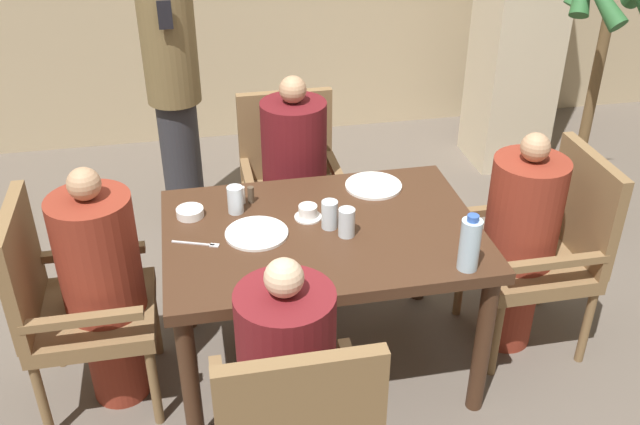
{
  "coord_description": "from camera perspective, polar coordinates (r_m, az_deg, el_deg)",
  "views": [
    {
      "loc": [
        -0.49,
        -2.41,
        2.28
      ],
      "look_at": [
        0.0,
        0.04,
        0.78
      ],
      "focal_mm": 40.0,
      "sensor_mm": 36.0,
      "label": 1
    }
  ],
  "objects": [
    {
      "name": "chair_left_side",
      "position": [
        3.03,
        -19.45,
        -6.61
      ],
      "size": [
        0.5,
        0.5,
        0.94
      ],
      "color": "brown",
      "rests_on": "ground_plane"
    },
    {
      "name": "glass_tall_far",
      "position": [
        2.89,
        0.78,
        -0.16
      ],
      "size": [
        0.07,
        0.07,
        0.12
      ],
      "color": "silver",
      "rests_on": "dining_table"
    },
    {
      "name": "chair_right_side",
      "position": [
        3.35,
        17.76,
        -2.43
      ],
      "size": [
        0.5,
        0.5,
        0.94
      ],
      "color": "brown",
      "rests_on": "ground_plane"
    },
    {
      "name": "pepper_shaker",
      "position": [
        3.09,
        -5.55,
        1.43
      ],
      "size": [
        0.03,
        0.03,
        0.07
      ],
      "color": "#4C3D2D",
      "rests_on": "dining_table"
    },
    {
      "name": "glass_tall_mid",
      "position": [
        3.01,
        -6.79,
        1.03
      ],
      "size": [
        0.07,
        0.07,
        0.12
      ],
      "color": "silver",
      "rests_on": "dining_table"
    },
    {
      "name": "salt_shaker",
      "position": [
        3.09,
        -6.27,
        1.39
      ],
      "size": [
        0.03,
        0.03,
        0.08
      ],
      "color": "white",
      "rests_on": "dining_table"
    },
    {
      "name": "water_bottle",
      "position": [
        2.68,
        11.89,
        -2.47
      ],
      "size": [
        0.08,
        0.08,
        0.23
      ],
      "color": "silver",
      "rests_on": "dining_table"
    },
    {
      "name": "diner_in_far_chair",
      "position": [
        3.57,
        -2.04,
        2.56
      ],
      "size": [
        0.32,
        0.32,
        1.13
      ],
      "color": "#5B1419",
      "rests_on": "ground_plane"
    },
    {
      "name": "standing_host",
      "position": [
        3.97,
        -11.7,
        10.33
      ],
      "size": [
        0.29,
        0.33,
        1.71
      ],
      "color": "#2D2D33",
      "rests_on": "ground_plane"
    },
    {
      "name": "diner_in_near_chair",
      "position": [
        2.44,
        -2.61,
        -13.99
      ],
      "size": [
        0.32,
        0.32,
        1.08
      ],
      "color": "maroon",
      "rests_on": "ground_plane"
    },
    {
      "name": "ground_plane",
      "position": [
        3.35,
        0.15,
        -11.86
      ],
      "size": [
        16.0,
        16.0,
        0.0
      ],
      "primitive_type": "plane",
      "color": "#60564C"
    },
    {
      "name": "diner_in_right_chair",
      "position": [
        3.27,
        15.66,
        -2.22
      ],
      "size": [
        0.32,
        0.32,
        1.07
      ],
      "color": "maroon",
      "rests_on": "ground_plane"
    },
    {
      "name": "potted_palm",
      "position": [
        4.29,
        20.5,
        6.55
      ],
      "size": [
        0.64,
        0.64,
        1.78
      ],
      "color": "brown",
      "rests_on": "ground_plane"
    },
    {
      "name": "bowl_small",
      "position": [
        3.03,
        -10.36,
        0.01
      ],
      "size": [
        0.11,
        0.11,
        0.04
      ],
      "color": "white",
      "rests_on": "dining_table"
    },
    {
      "name": "plate_main_left",
      "position": [
        2.88,
        -5.09,
        -1.67
      ],
      "size": [
        0.26,
        0.26,
        0.01
      ],
      "color": "white",
      "rests_on": "dining_table"
    },
    {
      "name": "glass_tall_near",
      "position": [
        2.84,
        2.15,
        -0.8
      ],
      "size": [
        0.07,
        0.07,
        0.12
      ],
      "color": "silver",
      "rests_on": "dining_table"
    },
    {
      "name": "diner_in_left_chair",
      "position": [
        2.99,
        -16.91,
        -5.69
      ],
      "size": [
        0.32,
        0.32,
        1.09
      ],
      "color": "maroon",
      "rests_on": "ground_plane"
    },
    {
      "name": "fork_beside_plate",
      "position": [
        2.85,
        -9.54,
        -2.5
      ],
      "size": [
        0.19,
        0.08,
        0.0
      ],
      "color": "silver",
      "rests_on": "dining_table"
    },
    {
      "name": "chair_far_side",
      "position": [
        3.73,
        -2.38,
        2.71
      ],
      "size": [
        0.5,
        0.5,
        0.94
      ],
      "color": "brown",
      "rests_on": "ground_plane"
    },
    {
      "name": "plate_main_right",
      "position": [
        3.22,
        4.3,
        2.15
      ],
      "size": [
        0.26,
        0.26,
        0.01
      ],
      "color": "white",
      "rests_on": "dining_table"
    },
    {
      "name": "dining_table",
      "position": [
        2.96,
        0.17,
        -2.81
      ],
      "size": [
        1.29,
        0.9,
        0.73
      ],
      "color": "#422819",
      "rests_on": "ground_plane"
    },
    {
      "name": "teacup_with_saucer",
      "position": [
        2.97,
        -0.97,
        -0.01
      ],
      "size": [
        0.11,
        0.11,
        0.06
      ],
      "color": "white",
      "rests_on": "dining_table"
    }
  ]
}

